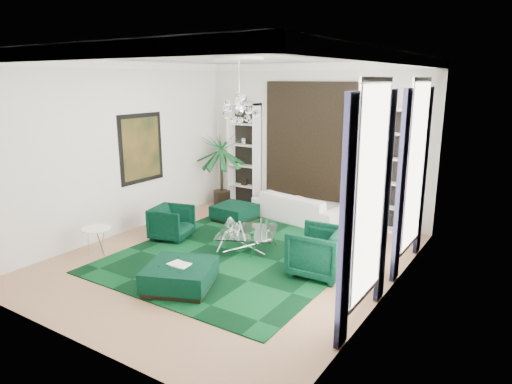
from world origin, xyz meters
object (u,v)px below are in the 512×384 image
Objects in this scene: armchair_left at (172,223)px; side_table at (97,242)px; coffee_table at (248,240)px; ottoman_front at (180,277)px; palm at (221,160)px; ottoman_side at (235,213)px; sofa at (300,208)px; armchair_right at (319,252)px.

armchair_left is 1.62m from side_table.
side_table reaches higher than coffee_table.
ottoman_front is (0.05, -2.10, 0.02)m from coffee_table.
palm is (-2.50, 4.50, 1.06)m from ottoman_front.
ottoman_side is at bearing 132.95° from coffee_table.
ottoman_front reaches higher than ottoman_side.
ottoman_side is at bearing 42.07° from sofa.
ottoman_front is (1.40, -3.55, 0.01)m from ottoman_side.
armchair_left reaches higher than coffee_table.
armchair_left is 1.43× the size of side_table.
sofa is 3.18m from armchair_left.
armchair_right is 0.90× the size of ottoman_front.
palm reaches higher than ottoman_side.
armchair_right is 2.45m from ottoman_front.
ottoman_side is 0.85× the size of ottoman_front.
armchair_left is at bearing 135.81° from ottoman_front.
armchair_left is at bearing -93.51° from armchair_right.
ottoman_front is (-1.70, -1.75, -0.22)m from armchair_right.
armchair_right is at bearing 20.10° from side_table.
sofa is 4.40m from ottoman_front.
side_table is (-2.35, -1.85, 0.07)m from coffee_table.
ottoman_side reaches higher than coffee_table.
ottoman_side is at bearing -26.32° from armchair_left.
sofa is at bearing 32.20° from ottoman_side.
ottoman_side is (-1.35, -0.85, -0.15)m from sofa.
ottoman_front is at bearing 100.53° from sofa.
ottoman_side is at bearing 73.14° from side_table.
ottoman_side is 1.60× the size of side_table.
armchair_left is at bearing -168.69° from coffee_table.
palm is (-0.10, 4.25, 1.00)m from side_table.
armchair_left reaches higher than side_table.
side_table is at bearing 174.05° from ottoman_front.
coffee_table is at bearing -104.82° from armchair_right.
side_table is at bearing -88.65° from palm.
coffee_table is at bearing 38.21° from side_table.
coffee_table is 1.98m from ottoman_side.
palm is at bearing 7.54° from sofa.
armchair_right is (1.75, -2.65, 0.09)m from sofa.
side_table reaches higher than ottoman_front.
armchair_left is 0.89× the size of ottoman_side.
palm is at bearing 139.18° from ottoman_side.
ottoman_front is at bearing -60.95° from palm.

